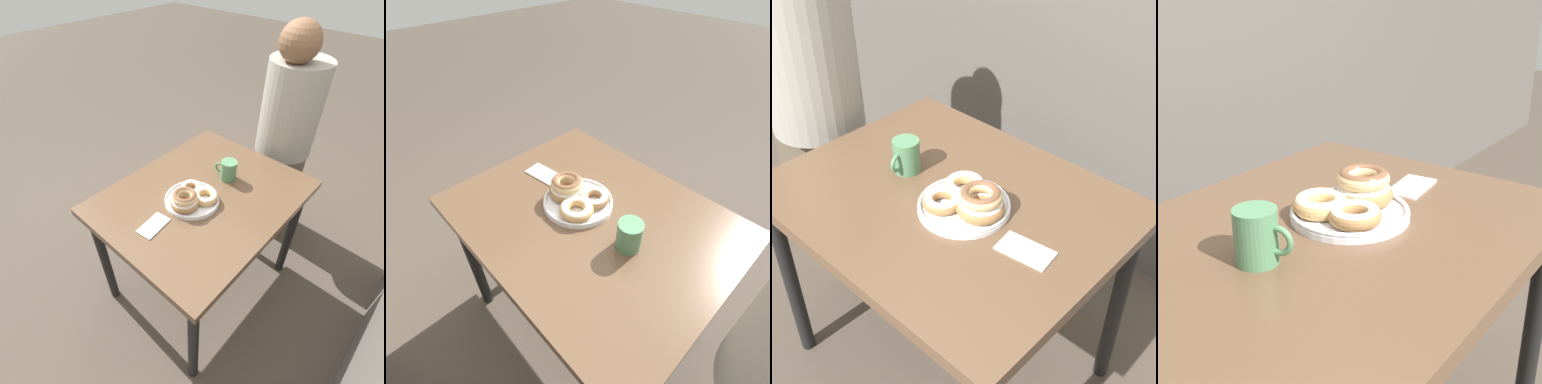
# 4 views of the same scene
# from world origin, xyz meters

# --- Properties ---
(ground_plane) EXTENTS (14.00, 14.00, 0.00)m
(ground_plane) POSITION_xyz_m (0.00, 0.00, 0.00)
(ground_plane) COLOR #4C4238
(dining_table) EXTENTS (1.00, 0.79, 0.76)m
(dining_table) POSITION_xyz_m (0.00, 0.21, 0.67)
(dining_table) COLOR brown
(dining_table) RESTS_ON ground_plane
(donut_plate) EXTENTS (0.27, 0.26, 0.09)m
(donut_plate) POSITION_xyz_m (0.08, 0.20, 0.80)
(donut_plate) COLOR white
(donut_plate) RESTS_ON dining_table
(coffee_mug) EXTENTS (0.08, 0.12, 0.11)m
(coffee_mug) POSITION_xyz_m (-0.18, 0.22, 0.82)
(coffee_mug) COLOR #4C7F56
(coffee_mug) RESTS_ON dining_table
(napkin) EXTENTS (0.15, 0.10, 0.01)m
(napkin) POSITION_xyz_m (0.31, 0.18, 0.77)
(napkin) COLOR white
(napkin) RESTS_ON dining_table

